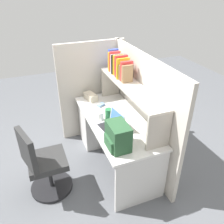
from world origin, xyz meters
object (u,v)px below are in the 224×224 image
object	(u,v)px
laptop	(112,125)
computer_mouse	(101,105)
paper_cup	(100,116)
snack_canister	(109,114)
backpack	(118,136)
tissue_box	(91,97)
office_chair	(44,166)

from	to	relation	value
laptop	computer_mouse	xyz separation A→B (m)	(-0.58, 0.06, -0.03)
paper_cup	computer_mouse	bearing A→B (deg)	159.53
computer_mouse	snack_canister	distance (m)	0.35
laptop	snack_canister	world-z (taller)	laptop
backpack	tissue_box	world-z (taller)	backpack
backpack	snack_canister	bearing A→B (deg)	168.28
computer_mouse	paper_cup	size ratio (longest dim) A/B	0.98
laptop	computer_mouse	distance (m)	0.58
laptop	snack_canister	size ratio (longest dim) A/B	2.56
computer_mouse	tissue_box	size ratio (longest dim) A/B	0.47
paper_cup	tissue_box	world-z (taller)	paper_cup
computer_mouse	tissue_box	world-z (taller)	tissue_box
laptop	tissue_box	distance (m)	0.82
backpack	computer_mouse	world-z (taller)	backpack
computer_mouse	laptop	bearing A→B (deg)	-33.75
tissue_box	snack_canister	xyz separation A→B (m)	(0.59, 0.07, 0.02)
tissue_box	office_chair	xyz separation A→B (m)	(0.82, -0.85, -0.39)
paper_cup	backpack	bearing A→B (deg)	-0.52
backpack	paper_cup	world-z (taller)	backpack
snack_canister	office_chair	world-z (taller)	office_chair
backpack	snack_canister	size ratio (longest dim) A/B	2.24
laptop	paper_cup	distance (m)	0.25
office_chair	tissue_box	bearing A→B (deg)	-63.09
laptop	office_chair	bearing A→B (deg)	-90.06
computer_mouse	office_chair	world-z (taller)	office_chair
paper_cup	office_chair	size ratio (longest dim) A/B	0.11
laptop	tissue_box	size ratio (longest dim) A/B	1.56
backpack	laptop	bearing A→B (deg)	168.02
office_chair	computer_mouse	bearing A→B (deg)	-75.10
computer_mouse	tissue_box	distance (m)	0.26
computer_mouse	paper_cup	world-z (taller)	paper_cup
paper_cup	office_chair	xyz separation A→B (m)	(0.23, -0.80, -0.39)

